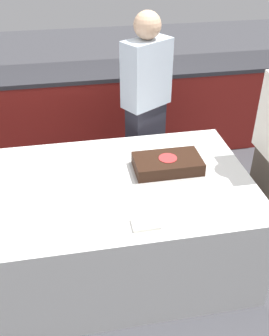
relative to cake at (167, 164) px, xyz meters
name	(u,v)px	position (x,y,z in m)	size (l,w,h in m)	color
ground_plane	(103,262)	(-0.50, -0.09, -0.78)	(14.00, 14.00, 0.00)	#424247
back_counter	(82,113)	(-0.50, 1.58, -0.32)	(4.40, 0.58, 0.92)	maroon
dining_table	(100,226)	(-0.50, -0.09, -0.41)	(2.07, 1.19, 0.73)	white
cake	(167,164)	(0.00, 0.00, 0.00)	(0.50, 0.31, 0.10)	#B7B2AD
side_plate_near_cake	(158,148)	(0.00, 0.29, -0.04)	(0.19, 0.19, 0.00)	white
utensil_pile	(145,224)	(-0.27, -0.53, -0.04)	(0.16, 0.11, 0.02)	white
person_cutting_cake	(146,110)	(0.00, 0.73, 0.07)	(0.43, 0.37, 1.64)	#282833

